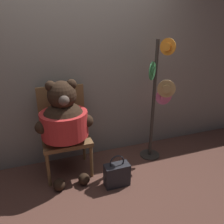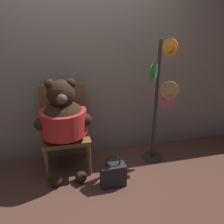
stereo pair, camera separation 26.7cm
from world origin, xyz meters
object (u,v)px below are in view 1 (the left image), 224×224
handbag_on_ground (117,174)px  teddy_bear (64,121)px  hat_display_rack (157,100)px  chair (65,128)px

handbag_on_ground → teddy_bear: bearing=143.6°
teddy_bear → hat_display_rack: hat_display_rack is taller
chair → teddy_bear: size_ratio=0.89×
teddy_bear → hat_display_rack: size_ratio=0.75×
chair → handbag_on_ground: size_ratio=2.71×
chair → hat_display_rack: (1.20, -0.15, 0.28)m
hat_display_rack → handbag_on_ground: size_ratio=4.06×
handbag_on_ground → hat_display_rack: bearing=28.6°
chair → hat_display_rack: bearing=-7.3°
chair → handbag_on_ground: bearing=-47.7°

